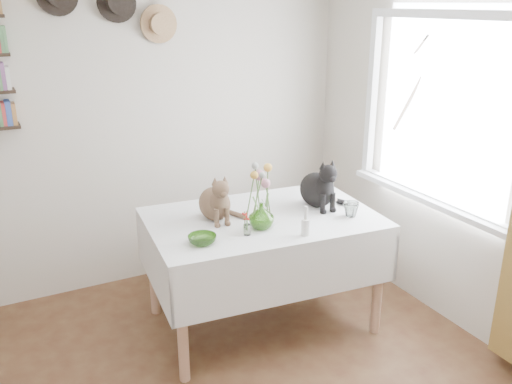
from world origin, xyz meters
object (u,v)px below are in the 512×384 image
tabby_cat (214,195)px  black_cat (317,181)px  flower_vase (261,216)px  dining_table (262,244)px

tabby_cat → black_cat: 0.75m
tabby_cat → flower_vase: size_ratio=1.95×
dining_table → flower_vase: (-0.10, -0.17, 0.29)m
black_cat → flower_vase: 0.58m
dining_table → black_cat: bearing=1.4°
black_cat → flower_vase: size_ratio=2.16×
tabby_cat → flower_vase: 0.36m
black_cat → dining_table: bearing=-176.6°
tabby_cat → black_cat: bearing=-4.7°
dining_table → flower_vase: flower_vase is taller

